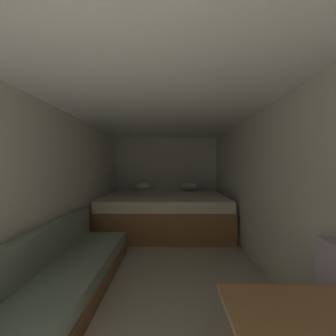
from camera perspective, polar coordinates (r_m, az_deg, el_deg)
ground_plane at (r=2.74m, az=-2.46°, el=-30.19°), size 7.29×7.29×0.00m
wall_back at (r=5.02m, az=-0.60°, el=-2.95°), size 2.77×0.05×2.15m
wall_left at (r=2.80m, az=-31.69°, el=-6.17°), size 0.05×5.29×2.15m
wall_right at (r=2.66m, az=28.51°, el=-6.52°), size 0.05×5.29×2.15m
ceiling_slab at (r=2.46m, az=-2.50°, el=18.91°), size 2.77×5.29×0.05m
bed at (r=4.21m, az=-0.97°, el=-13.17°), size 2.55×1.73×0.97m
sofa_left at (r=2.25m, az=-35.67°, el=-31.29°), size 0.73×3.02×0.73m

